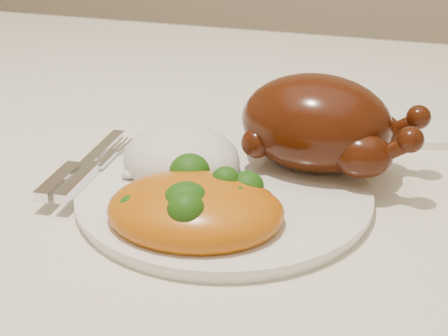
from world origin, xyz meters
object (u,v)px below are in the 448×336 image
(dinner_plate, at_px, (224,193))
(roast_chicken, at_px, (320,124))
(dining_table, at_px, (194,207))
(side_plate, at_px, (411,114))

(dinner_plate, height_order, roast_chicken, roast_chicken)
(dining_table, distance_m, roast_chicken, 0.24)
(dinner_plate, distance_m, roast_chicken, 0.11)
(roast_chicken, bearing_deg, dinner_plate, -130.67)
(dinner_plate, xyz_separation_m, side_plate, (0.15, 0.27, -0.00))
(dining_table, bearing_deg, roast_chicken, -25.91)
(roast_chicken, bearing_deg, dining_table, 158.06)
(side_plate, distance_m, roast_chicken, 0.22)
(dining_table, height_order, side_plate, side_plate)
(dinner_plate, distance_m, side_plate, 0.31)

